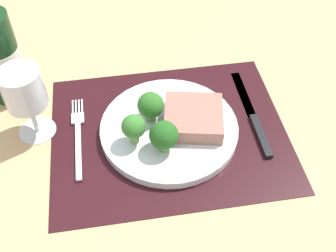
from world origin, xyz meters
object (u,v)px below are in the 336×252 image
object	(u,v)px
wine_bottle	(0,56)
steak	(193,117)
knife	(254,118)
fork	(78,136)
wine_glass	(24,93)
plate	(169,129)

from	to	relation	value
wine_bottle	steak	bearing A→B (deg)	-24.30
knife	wine_bottle	size ratio (longest dim) A/B	0.89
steak	wine_bottle	xyz separation A→B (cm)	(-33.79, 15.26, 6.04)
fork	wine_glass	size ratio (longest dim) A/B	1.34
wine_glass	plate	bearing A→B (deg)	-10.04
knife	wine_glass	bearing A→B (deg)	175.13
wine_bottle	wine_glass	size ratio (longest dim) A/B	1.81
wine_glass	wine_bottle	bearing A→B (deg)	115.36
fork	wine_bottle	bearing A→B (deg)	133.23
plate	knife	xyz separation A→B (cm)	(16.36, 0.53, -0.50)
wine_bottle	wine_glass	world-z (taller)	wine_bottle
knife	wine_bottle	bearing A→B (deg)	162.40
plate	wine_bottle	distance (cm)	34.16
fork	wine_glass	world-z (taller)	wine_glass
wine_glass	fork	bearing A→B (deg)	-20.87
plate	steak	xyz separation A→B (cm)	(4.45, 0.13, 2.29)
plate	steak	size ratio (longest dim) A/B	2.42
wine_bottle	wine_glass	bearing A→B (deg)	-64.64
plate	fork	bearing A→B (deg)	175.11
plate	wine_bottle	bearing A→B (deg)	152.32
fork	wine_glass	distance (cm)	12.27
plate	fork	world-z (taller)	plate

